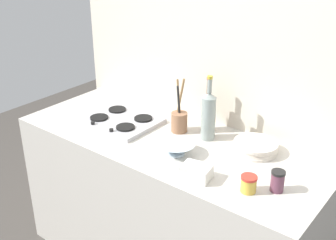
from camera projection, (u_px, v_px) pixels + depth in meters
The scene contains 11 objects.
counter_block at pixel (168, 206), 2.55m from camera, with size 1.80×0.70×0.90m, color beige.
backsplash_panel at pixel (207, 83), 2.54m from camera, with size 1.90×0.06×2.26m, color beige.
stovetop_hob at pixel (121, 120), 2.56m from camera, with size 0.43×0.35×0.04m.
plate_stack at pixel (255, 147), 2.22m from camera, with size 0.23×0.24×0.06m.
wine_bottle_leftmost at pixel (208, 111), 2.41m from camera, with size 0.07×0.07×0.33m.
wine_bottle_mid_left at pixel (208, 115), 2.31m from camera, with size 0.08×0.08×0.37m.
mixing_bowl at pixel (176, 148), 2.20m from camera, with size 0.20×0.20×0.06m.
butter_dish at pixel (196, 172), 1.99m from camera, with size 0.14×0.10×0.07m, color white.
utensil_crock at pixel (179, 120), 2.43m from camera, with size 0.09×0.09×0.31m.
condiment_jar_front at pixel (249, 184), 1.89m from camera, with size 0.07×0.07×0.08m.
condiment_jar_rear at pixel (277, 181), 1.89m from camera, with size 0.06×0.06×0.10m.
Camera 1 is at (1.29, -1.65, 1.99)m, focal length 45.39 mm.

